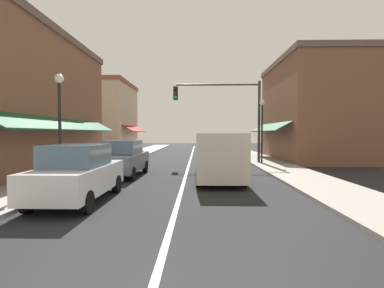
{
  "coord_description": "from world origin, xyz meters",
  "views": [
    {
      "loc": [
        0.62,
        -3.07,
        2.12
      ],
      "look_at": [
        0.21,
        15.85,
        1.4
      ],
      "focal_mm": 26.93,
      "sensor_mm": 36.0,
      "label": 1
    }
  ],
  "objects_px": {
    "parked_car_nearest_left": "(78,173)",
    "parked_car_second_left": "(123,158)",
    "van_in_lane": "(218,155)",
    "street_lamp_left_near": "(60,110)",
    "street_lamp_right_mid": "(262,120)",
    "traffic_signal_mast_arm": "(229,107)"
  },
  "relations": [
    {
      "from": "van_in_lane",
      "to": "parked_car_second_left",
      "type": "bearing_deg",
      "value": 166.18
    },
    {
      "from": "parked_car_second_left",
      "to": "traffic_signal_mast_arm",
      "type": "bearing_deg",
      "value": 46.61
    },
    {
      "from": "parked_car_nearest_left",
      "to": "street_lamp_right_mid",
      "type": "relative_size",
      "value": 0.94
    },
    {
      "from": "parked_car_second_left",
      "to": "street_lamp_right_mid",
      "type": "distance_m",
      "value": 9.97
    },
    {
      "from": "traffic_signal_mast_arm",
      "to": "van_in_lane",
      "type": "bearing_deg",
      "value": -99.64
    },
    {
      "from": "van_in_lane",
      "to": "street_lamp_right_mid",
      "type": "bearing_deg",
      "value": 63.03
    },
    {
      "from": "parked_car_nearest_left",
      "to": "parked_car_second_left",
      "type": "distance_m",
      "value": 5.27
    },
    {
      "from": "van_in_lane",
      "to": "street_lamp_left_near",
      "type": "height_order",
      "value": "street_lamp_left_near"
    },
    {
      "from": "street_lamp_right_mid",
      "to": "traffic_signal_mast_arm",
      "type": "bearing_deg",
      "value": 174.19
    },
    {
      "from": "parked_car_nearest_left",
      "to": "traffic_signal_mast_arm",
      "type": "relative_size",
      "value": 0.69
    },
    {
      "from": "parked_car_second_left",
      "to": "van_in_lane",
      "type": "bearing_deg",
      "value": -12.33
    },
    {
      "from": "van_in_lane",
      "to": "traffic_signal_mast_arm",
      "type": "xyz_separation_m",
      "value": [
        1.18,
        6.93,
        2.8
      ]
    },
    {
      "from": "parked_car_nearest_left",
      "to": "parked_car_second_left",
      "type": "height_order",
      "value": "same"
    },
    {
      "from": "parked_car_second_left",
      "to": "street_lamp_right_mid",
      "type": "height_order",
      "value": "street_lamp_right_mid"
    },
    {
      "from": "parked_car_nearest_left",
      "to": "street_lamp_left_near",
      "type": "xyz_separation_m",
      "value": [
        -1.8,
        2.58,
        2.15
      ]
    },
    {
      "from": "parked_car_second_left",
      "to": "street_lamp_left_near",
      "type": "relative_size",
      "value": 0.93
    },
    {
      "from": "van_in_lane",
      "to": "traffic_signal_mast_arm",
      "type": "height_order",
      "value": "traffic_signal_mast_arm"
    },
    {
      "from": "parked_car_nearest_left",
      "to": "van_in_lane",
      "type": "distance_m",
      "value": 6.2
    },
    {
      "from": "traffic_signal_mast_arm",
      "to": "street_lamp_right_mid",
      "type": "distance_m",
      "value": 2.44
    },
    {
      "from": "parked_car_second_left",
      "to": "van_in_lane",
      "type": "distance_m",
      "value": 4.74
    },
    {
      "from": "parked_car_second_left",
      "to": "van_in_lane",
      "type": "height_order",
      "value": "van_in_lane"
    },
    {
      "from": "parked_car_nearest_left",
      "to": "van_in_lane",
      "type": "bearing_deg",
      "value": 42.07
    }
  ]
}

